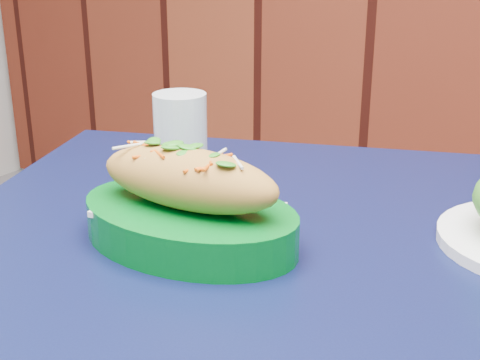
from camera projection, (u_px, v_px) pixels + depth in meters
The scene contains 3 objects.
cafe_table at pixel (293, 343), 0.68m from camera, with size 1.03×1.03×0.75m.
banh_mi_basket at pixel (189, 205), 0.68m from camera, with size 0.25×0.17×0.11m.
water_glass at pixel (181, 136), 0.86m from camera, with size 0.07×0.07×0.11m, color silver.
Camera 1 is at (-0.03, 1.03, 1.05)m, focal length 50.00 mm.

